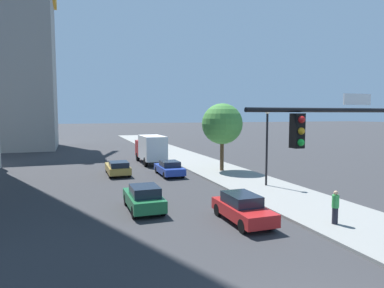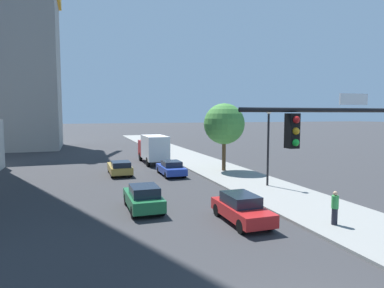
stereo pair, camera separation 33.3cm
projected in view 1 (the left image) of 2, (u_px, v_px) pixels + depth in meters
sidewalk at (236, 177)px, 29.01m from camera, size 5.50×120.00×0.15m
construction_building at (2, 54)px, 51.64m from camera, size 17.16×15.64×33.47m
traffic_light_pole at (359, 149)px, 10.96m from camera, size 6.32×0.48×6.24m
street_lamp at (267, 135)px, 25.12m from camera, size 0.44×0.44×5.84m
street_tree at (222, 124)px, 31.78m from camera, size 3.88×3.88×6.40m
car_green at (144, 198)px, 19.20m from camera, size 1.79×4.10×1.50m
car_blue at (169, 168)px, 30.25m from camera, size 1.83×4.35×1.33m
car_red at (242, 208)px, 17.15m from camera, size 1.72×4.20×1.45m
car_gold at (118, 168)px, 30.44m from camera, size 1.87×4.47×1.33m
box_truck at (151, 148)px, 37.35m from camera, size 2.29×6.75×3.17m
pedestrian_green_shirt at (335, 207)px, 16.42m from camera, size 0.34×0.34×1.66m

